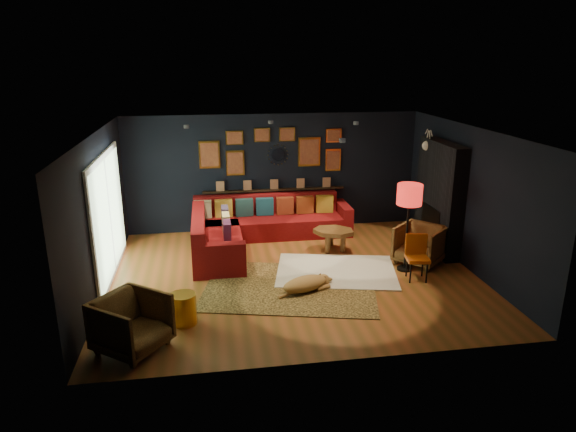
{
  "coord_description": "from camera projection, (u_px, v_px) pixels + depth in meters",
  "views": [
    {
      "loc": [
        -1.45,
        -8.39,
        3.8
      ],
      "look_at": [
        -0.06,
        0.3,
        1.04
      ],
      "focal_mm": 32.0,
      "sensor_mm": 36.0,
      "label": 1
    }
  ],
  "objects": [
    {
      "name": "armchair_right",
      "position": [
        420.0,
        243.0,
        9.71
      ],
      "size": [
        1.09,
        1.09,
        0.82
      ],
      "primitive_type": "imported",
      "rotation": [
        0.0,
        0.0,
        -0.83
      ],
      "color": "#B47737",
      "rests_on": "ground"
    },
    {
      "name": "armchair_left",
      "position": [
        131.0,
        321.0,
        6.81
      ],
      "size": [
        1.11,
        1.12,
        0.85
      ],
      "primitive_type": "imported",
      "rotation": [
        0.0,
        0.0,
        0.91
      ],
      "color": "#B47737",
      "rests_on": "ground"
    },
    {
      "name": "floor_lamp",
      "position": [
        409.0,
        198.0,
        9.11
      ],
      "size": [
        0.45,
        0.45,
        1.63
      ],
      "color": "black",
      "rests_on": "ground"
    },
    {
      "name": "gold_stool",
      "position": [
        184.0,
        309.0,
        7.55
      ],
      "size": [
        0.38,
        0.38,
        0.47
      ],
      "primitive_type": "cylinder",
      "color": "gold",
      "rests_on": "ground"
    },
    {
      "name": "floor",
      "position": [
        294.0,
        276.0,
        9.26
      ],
      "size": [
        6.5,
        6.5,
        0.0
      ],
      "primitive_type": "plane",
      "color": "#974F26",
      "rests_on": "ground"
    },
    {
      "name": "sunburst_mirror",
      "position": [
        278.0,
        155.0,
        11.33
      ],
      "size": [
        0.47,
        0.16,
        0.47
      ],
      "color": "silver",
      "rests_on": "room_walls"
    },
    {
      "name": "leopard_rug",
      "position": [
        290.0,
        287.0,
        8.78
      ],
      "size": [
        3.28,
        2.68,
        0.02
      ],
      "primitive_type": "cube",
      "rotation": [
        0.0,
        0.0,
        -0.24
      ],
      "color": "#B28643",
      "rests_on": "ground"
    },
    {
      "name": "pouf",
      "position": [
        219.0,
        246.0,
        10.11
      ],
      "size": [
        0.53,
        0.53,
        0.35
      ],
      "primitive_type": "cylinder",
      "color": "maroon",
      "rests_on": "shag_rug"
    },
    {
      "name": "orange_chair",
      "position": [
        417.0,
        253.0,
        9.02
      ],
      "size": [
        0.43,
        0.43,
        0.81
      ],
      "rotation": [
        0.0,
        0.0,
        -0.14
      ],
      "color": "black",
      "rests_on": "ground"
    },
    {
      "name": "deer_head",
      "position": [
        435.0,
        145.0,
        10.43
      ],
      "size": [
        0.5,
        0.28,
        0.45
      ],
      "color": "white",
      "rests_on": "fireplace"
    },
    {
      "name": "coffee_table",
      "position": [
        334.0,
        233.0,
        10.35
      ],
      "size": [
        1.02,
        0.91,
        0.42
      ],
      "rotation": [
        0.0,
        0.0,
        -0.39
      ],
      "color": "brown",
      "rests_on": "shag_rug"
    },
    {
      "name": "sectional",
      "position": [
        251.0,
        229.0,
        10.77
      ],
      "size": [
        3.41,
        2.69,
        0.86
      ],
      "color": "maroon",
      "rests_on": "ground"
    },
    {
      "name": "ceiling_spots",
      "position": [
        287.0,
        127.0,
        9.24
      ],
      "size": [
        3.3,
        2.5,
        0.06
      ],
      "color": "black",
      "rests_on": "room_walls"
    },
    {
      "name": "sliding_door",
      "position": [
        109.0,
        216.0,
        9.01
      ],
      "size": [
        0.06,
        2.8,
        2.2
      ],
      "color": "white",
      "rests_on": "ground"
    },
    {
      "name": "fireplace",
      "position": [
        439.0,
        201.0,
        10.26
      ],
      "size": [
        0.31,
        1.6,
        2.2
      ],
      "color": "black",
      "rests_on": "ground"
    },
    {
      "name": "room_walls",
      "position": [
        294.0,
        190.0,
        8.78
      ],
      "size": [
        6.5,
        6.5,
        6.5
      ],
      "color": "black",
      "rests_on": "ground"
    },
    {
      "name": "gallery_wall",
      "position": [
        273.0,
        150.0,
        11.27
      ],
      "size": [
        3.15,
        0.04,
        1.02
      ],
      "color": "gold",
      "rests_on": "room_walls"
    },
    {
      "name": "shag_rug",
      "position": [
        336.0,
        271.0,
        9.42
      ],
      "size": [
        2.43,
        1.99,
        0.03
      ],
      "primitive_type": "cube",
      "rotation": [
        0.0,
        0.0,
        -0.22
      ],
      "color": "white",
      "rests_on": "ground"
    },
    {
      "name": "dog",
      "position": [
        305.0,
        281.0,
        8.57
      ],
      "size": [
        1.24,
        0.93,
        0.35
      ],
      "primitive_type": null,
      "rotation": [
        0.0,
        0.0,
        0.38
      ],
      "color": "#B27946",
      "rests_on": "leopard_rug"
    },
    {
      "name": "ledge",
      "position": [
        274.0,
        190.0,
        11.51
      ],
      "size": [
        3.2,
        0.12,
        0.04
      ],
      "primitive_type": "cube",
      "color": "black",
      "rests_on": "room_walls"
    }
  ]
}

